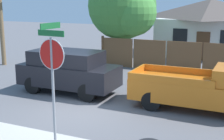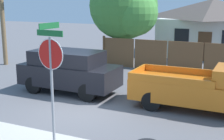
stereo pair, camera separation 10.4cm
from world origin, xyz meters
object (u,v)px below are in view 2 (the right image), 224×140
Objects in this scene: house at (212,26)px; red_suv at (69,70)px; orange_pickup at (204,89)px; stop_sign at (51,68)px; oak_tree at (126,7)px.

red_suv is (-4.39, -13.43, -1.14)m from house.
orange_pickup is at bearing 0.79° from red_suv.
orange_pickup is at bearing 64.47° from stop_sign.
stop_sign is at bearing -119.92° from orange_pickup.
red_suv is at bearing -179.21° from orange_pickup.
red_suv is 6.04m from stop_sign.
stop_sign is at bearing -76.44° from oak_tree.
orange_pickup is at bearing -50.29° from oak_tree.
house is 13.58m from orange_pickup.
orange_pickup is (6.11, -7.36, -2.78)m from oak_tree.
house is 1.27× the size of oak_tree.
oak_tree is at bearing 108.79° from stop_sign.
oak_tree reaches higher than red_suv.
oak_tree is at bearing 130.54° from orange_pickup.
house is at bearing 52.61° from oak_tree.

